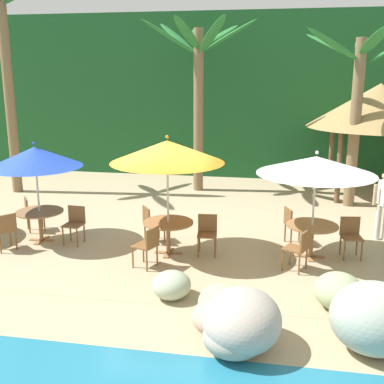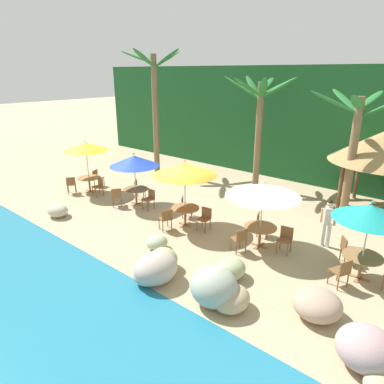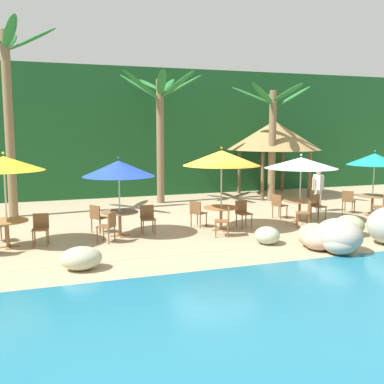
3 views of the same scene
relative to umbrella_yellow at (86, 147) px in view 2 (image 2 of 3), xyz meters
name	(u,v)px [view 2 (image 2 of 3)]	position (x,y,z in m)	size (l,w,h in m)	color
ground_plane	(185,221)	(6.01, 0.32, -2.27)	(120.00, 120.00, 0.00)	tan
terrace_deck	(185,221)	(6.01, 0.32, -2.27)	(18.00, 5.20, 0.01)	tan
foliage_backdrop	(290,122)	(6.01, 9.32, 0.73)	(28.00, 2.40, 6.00)	#194C23
rock_seawall	(213,282)	(9.74, -2.78, -1.89)	(13.04, 2.73, 1.04)	#A4B495
umbrella_yellow	(86,147)	(0.00, 0.00, 0.00)	(2.12, 2.12, 2.58)	silver
dining_table_yellow	(89,180)	(0.00, 0.00, -1.66)	(1.10, 1.10, 0.74)	olive
chair_yellow_seaward	(99,185)	(0.85, -0.04, -1.76)	(0.48, 0.48, 0.87)	brown
chair_yellow_inland	(97,177)	(-0.41, 0.75, -1.76)	(0.55, 0.55, 0.87)	brown
chair_yellow_left	(71,184)	(-0.41, -0.75, -1.76)	(0.59, 0.59, 0.87)	brown
umbrella_blue	(134,161)	(3.11, 0.33, -0.25)	(2.14, 2.14, 2.37)	silver
dining_table_blue	(136,192)	(3.11, 0.33, -1.66)	(1.10, 1.10, 0.74)	olive
chair_blue_seaward	(150,198)	(3.96, 0.37, -1.76)	(0.45, 0.45, 0.87)	brown
chair_blue_inland	(138,188)	(2.54, 0.97, -1.76)	(0.59, 0.59, 0.87)	brown
chair_blue_left	(117,196)	(2.66, -0.39, -1.76)	(0.60, 0.59, 0.87)	brown
umbrella_orange	(185,169)	(6.26, 0.07, 0.01)	(2.42, 2.42, 2.63)	silver
dining_table_orange	(185,211)	(6.26, 0.07, -1.66)	(1.10, 1.10, 0.74)	olive
chair_orange_seaward	(205,217)	(7.10, 0.25, -1.76)	(0.46, 0.47, 0.87)	brown
chair_orange_inland	(185,205)	(5.70, 0.71, -1.76)	(0.59, 0.59, 0.87)	brown
chair_orange_left	(166,218)	(6.04, -0.75, -1.76)	(0.55, 0.55, 0.87)	brown
umbrella_white	(263,190)	(9.34, 0.42, -0.24)	(2.46, 2.46, 2.34)	silver
dining_table_white	(260,230)	(9.34, 0.42, -1.66)	(1.10, 1.10, 0.74)	olive
chair_white_seaward	(285,238)	(10.17, 0.62, -1.76)	(0.47, 0.48, 0.87)	brown
chair_white_inland	(261,223)	(8.94, 1.18, -1.76)	(0.55, 0.55, 0.87)	brown
chair_white_left	(240,239)	(9.05, -0.39, -1.76)	(0.57, 0.56, 0.87)	brown
umbrella_teal	(371,212)	(12.54, 0.57, -0.19)	(1.99, 1.99, 2.41)	silver
dining_table_teal	(362,260)	(12.54, 0.57, -1.66)	(1.10, 1.10, 0.74)	olive
chair_teal_inland	(347,248)	(11.94, 1.19, -1.76)	(0.60, 0.59, 0.87)	brown
chair_teal_left	(342,271)	(12.25, -0.23, -1.76)	(0.57, 0.56, 0.87)	brown
palm_tree_nearest	(155,95)	(0.00, 4.69, 2.17)	(3.45, 3.59, 6.83)	brown
palm_tree_second	(260,111)	(5.93, 5.98, 1.60)	(3.65, 3.80, 5.52)	brown
palm_tree_third	(355,134)	(10.68, 4.88, 1.16)	(3.49, 3.82, 5.09)	brown
waiter_in_white	(328,220)	(11.06, 1.87, -1.29)	(0.52, 0.38, 1.70)	white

